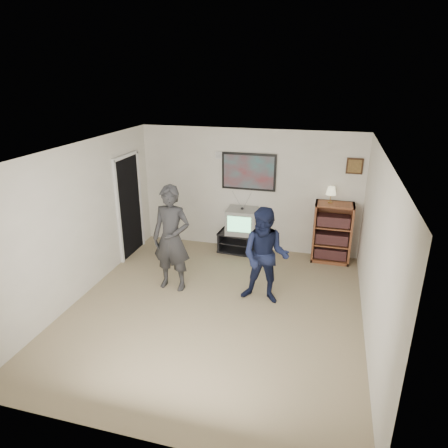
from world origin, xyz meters
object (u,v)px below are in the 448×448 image
at_px(crt_television, 242,221).
at_px(person_tall, 172,239).
at_px(media_stand, 240,242).
at_px(bookshelf, 332,233).
at_px(person_short, 265,256).

relative_size(crt_television, person_tall, 0.33).
bearing_deg(crt_television, person_tall, -116.96).
bearing_deg(crt_television, media_stand, 178.24).
distance_m(media_stand, bookshelf, 1.87).
height_order(media_stand, crt_television, crt_television).
height_order(bookshelf, person_short, person_short).
distance_m(bookshelf, person_tall, 3.17).
bearing_deg(person_short, person_tall, -177.84).
bearing_deg(crt_television, bookshelf, -0.16).
bearing_deg(person_short, bookshelf, 63.86).
distance_m(bookshelf, person_short, 2.09).
relative_size(media_stand, crt_television, 1.47).
distance_m(person_tall, person_short, 1.59).
relative_size(bookshelf, person_tall, 0.65).
distance_m(media_stand, crt_television, 0.47).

